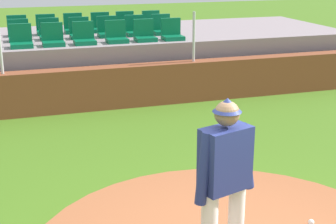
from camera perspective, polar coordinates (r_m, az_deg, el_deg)
The scene contains 24 objects.
pitcher at distance 4.83m, azimuth 6.45°, elevation -6.88°, with size 0.72×0.39×1.76m.
baseball at distance 6.19m, azimuth 15.90°, elevation -11.93°, with size 0.07×0.07×0.07m, color white.
brick_barrier at distance 11.02m, azimuth -6.54°, elevation 2.80°, with size 14.06×0.40×0.91m, color brown.
fence_post_left at distance 10.62m, azimuth -18.49°, elevation 7.05°, with size 0.06×0.06×1.11m, color silver.
fence_post_right at distance 11.34m, azimuth 2.93°, elevation 8.51°, with size 0.06×0.06×1.11m, color silver.
bleacher_platform at distance 13.35m, azimuth -8.69°, elevation 6.04°, with size 13.37×3.99×1.27m, color gray.
stadium_chair_0 at distance 11.63m, azimuth -16.30°, elevation 7.84°, with size 0.48×0.44×0.50m.
stadium_chair_1 at distance 11.66m, azimuth -12.90°, elevation 8.12°, with size 0.48×0.44×0.50m.
stadium_chair_2 at distance 11.73m, azimuth -9.47°, elevation 8.37°, with size 0.48×0.44×0.50m.
stadium_chair_3 at distance 11.87m, azimuth -5.87°, elevation 8.62°, with size 0.48×0.44×0.50m.
stadium_chair_4 at distance 12.03m, azimuth -2.66°, elevation 8.80°, with size 0.48×0.44×0.50m.
stadium_chair_5 at distance 12.20m, azimuth 0.45°, elevation 8.94°, with size 0.48×0.44×0.50m.
stadium_chair_6 at distance 12.51m, azimuth -16.53°, elevation 8.45°, with size 0.48×0.44×0.50m.
stadium_chair_7 at distance 12.56m, azimuth -13.25°, elevation 8.73°, with size 0.48×0.44×0.50m.
stadium_chair_8 at distance 12.59m, azimuth -9.96°, elevation 8.95°, with size 0.48×0.44×0.50m.
stadium_chair_9 at distance 12.73m, azimuth -6.85°, elevation 9.17°, with size 0.48×0.44×0.50m.
stadium_chair_10 at distance 12.87m, azimuth -3.74°, elevation 9.34°, with size 0.48×0.44×0.50m.
stadium_chair_11 at distance 13.06m, azimuth -0.70°, elevation 9.50°, with size 0.48×0.44×0.50m.
stadium_chair_12 at distance 13.36m, azimuth -16.68°, elevation 8.96°, with size 0.48×0.44×0.50m.
stadium_chair_13 at distance 13.40m, azimuth -13.62°, elevation 9.22°, with size 0.48×0.44×0.50m.
stadium_chair_14 at distance 13.52m, azimuth -10.64°, elevation 9.47°, with size 0.48×0.44×0.50m.
stadium_chair_15 at distance 13.61m, azimuth -7.61°, elevation 9.66°, with size 0.48×0.44×0.50m.
stadium_chair_16 at distance 13.76m, azimuth -4.80°, elevation 9.84°, with size 0.48×0.44×0.50m.
stadium_chair_17 at distance 13.91m, azimuth -1.84°, elevation 9.96°, with size 0.48×0.44×0.50m.
Camera 1 is at (-2.05, -4.18, 3.20)m, focal length 53.82 mm.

